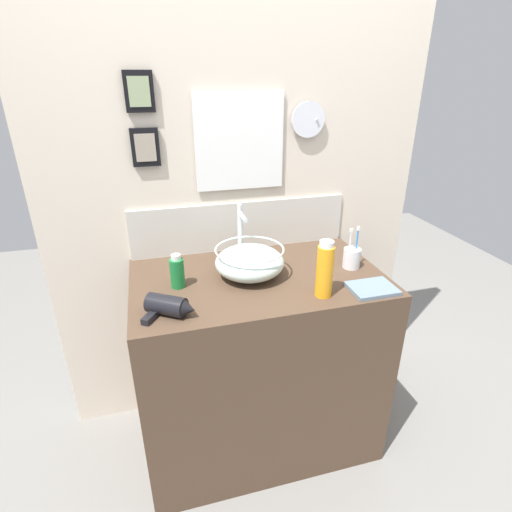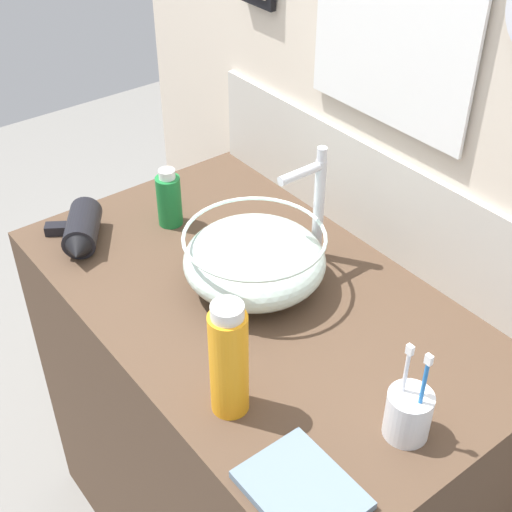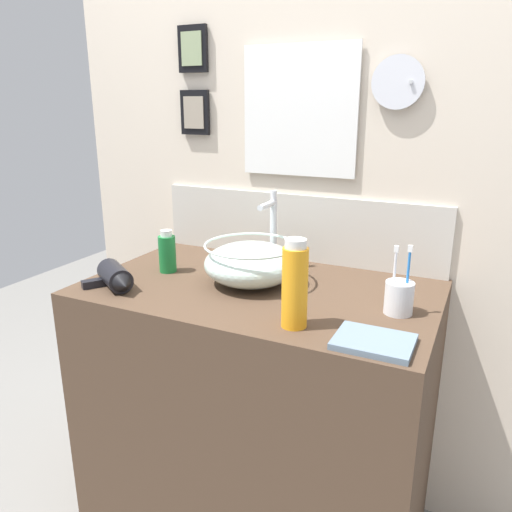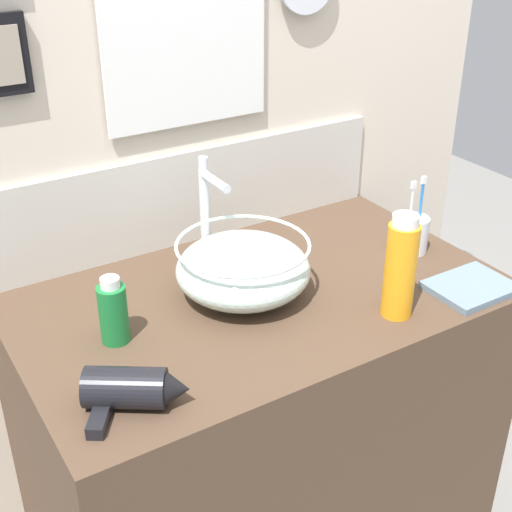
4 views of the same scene
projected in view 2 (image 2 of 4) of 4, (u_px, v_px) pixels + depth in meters
The scene contains 9 objects.
vanity_counter at pixel (259, 438), 1.78m from camera, with size 1.10×0.66×0.93m, color #4C3828.
back_panel at pixel (393, 127), 1.51m from camera, with size 1.85×0.10×2.43m.
glass_bowl_sink at pixel (255, 260), 1.49m from camera, with size 0.30×0.30×0.13m.
faucet at pixel (315, 198), 1.52m from camera, with size 0.02×0.12×0.27m.
hair_drier at pixel (81, 231), 1.63m from camera, with size 0.21×0.16×0.08m.
toothbrush_cup at pixel (408, 414), 1.19m from camera, with size 0.08×0.08×0.20m.
soap_dispenser at pixel (229, 360), 1.19m from camera, with size 0.07×0.07×0.23m.
shampoo_bottle at pixel (168, 199), 1.68m from camera, with size 0.06×0.06×0.15m.
hand_towel at pixel (301, 490), 1.11m from camera, with size 0.19×0.15×0.02m, color slate.
Camera 2 is at (0.90, -0.71, 1.91)m, focal length 50.00 mm.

